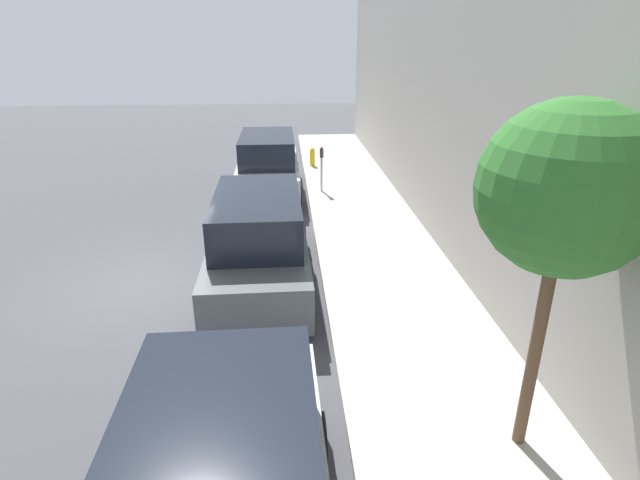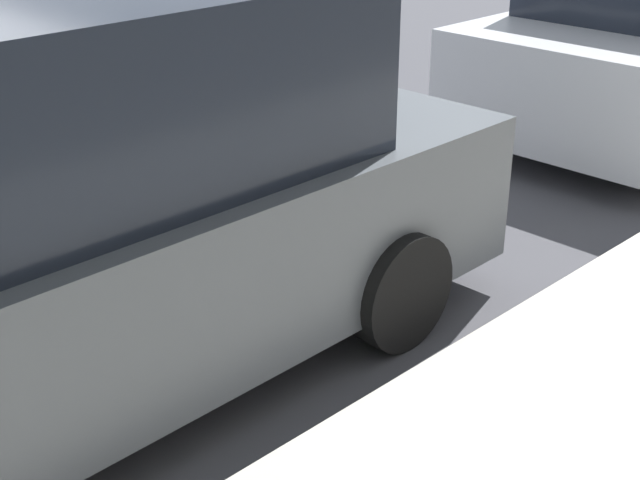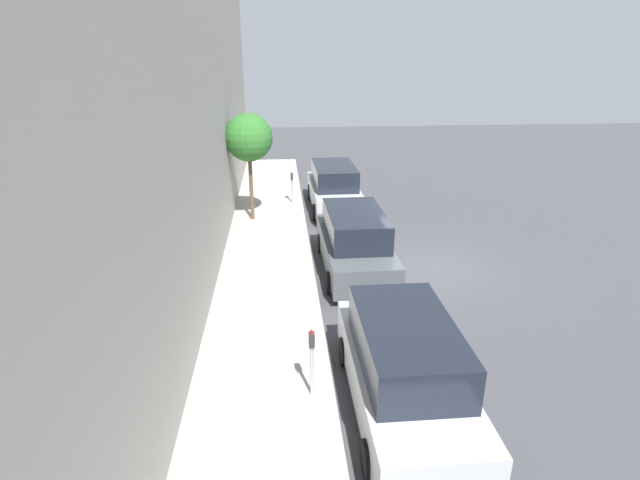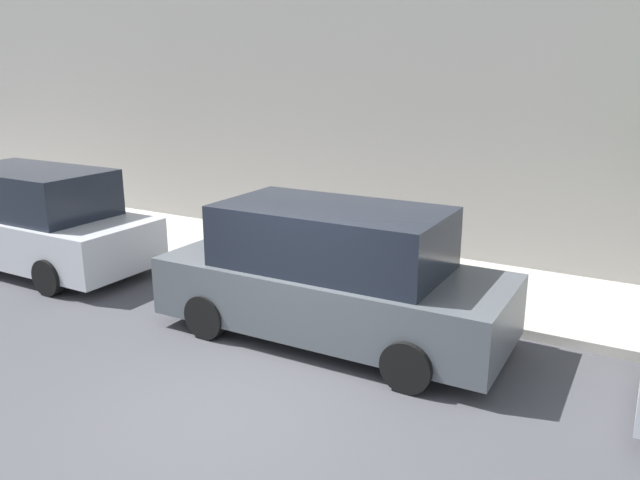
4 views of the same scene
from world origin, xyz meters
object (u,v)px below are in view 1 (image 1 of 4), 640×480
Objects in this scene: parked_minivan_third at (268,165)px; parking_meter_far at (322,164)px; street_tree at (566,191)px; fire_hydrant at (312,157)px; parked_minivan_second at (259,242)px.

parking_meter_far is at bearing -12.49° from parked_minivan_third.
street_tree is (3.33, -11.24, 2.42)m from parked_minivan_third.
parked_minivan_third is 3.46m from fire_hydrant.
parked_minivan_third is 3.45× the size of parking_meter_far.
parked_minivan_second is 7.14× the size of fire_hydrant.
parking_meter_far is at bearing -88.32° from fire_hydrant.
parked_minivan_second reaches higher than fire_hydrant.
parking_meter_far reaches higher than fire_hydrant.
fire_hydrant is at bearing 62.19° from parked_minivan_third.
parked_minivan_second is 6.31m from parking_meter_far.
parking_meter_far is 0.35× the size of street_tree.
parked_minivan_second is at bearing -99.70° from fire_hydrant.
parked_minivan_second is at bearing -105.83° from parking_meter_far.
parked_minivan_second is 1.00× the size of parked_minivan_third.
street_tree is (3.35, -4.80, 2.42)m from parked_minivan_second.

